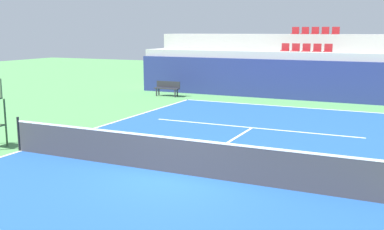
% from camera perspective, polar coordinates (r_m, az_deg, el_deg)
% --- Properties ---
extents(ground_plane, '(80.00, 80.00, 0.00)m').
position_cam_1_polar(ground_plane, '(12.19, -1.88, -7.28)').
color(ground_plane, '#4C8C4C').
extents(court_surface, '(11.00, 24.00, 0.01)m').
position_cam_1_polar(court_surface, '(12.19, -1.88, -7.26)').
color(court_surface, '#1E4C99').
rests_on(court_surface, ground_plane).
extents(baseline_far, '(11.00, 0.10, 0.00)m').
position_cam_1_polar(baseline_far, '(23.20, 11.65, 1.02)').
color(baseline_far, white).
rests_on(baseline_far, court_surface).
extents(sideline_left, '(0.10, 24.00, 0.00)m').
position_cam_1_polar(sideline_left, '(15.36, -20.35, -4.16)').
color(sideline_left, white).
rests_on(sideline_left, court_surface).
extents(service_line_far, '(8.26, 0.10, 0.00)m').
position_cam_1_polar(service_line_far, '(17.94, 7.45, -1.56)').
color(service_line_far, white).
rests_on(service_line_far, court_surface).
extents(centre_service_line, '(0.10, 6.40, 0.00)m').
position_cam_1_polar(centre_service_line, '(15.00, 3.69, -3.87)').
color(centre_service_line, white).
rests_on(centre_service_line, court_surface).
extents(back_wall, '(19.30, 0.30, 2.14)m').
position_cam_1_polar(back_wall, '(25.54, 13.10, 4.21)').
color(back_wall, navy).
rests_on(back_wall, ground_plane).
extents(stands_tier_lower, '(19.30, 2.40, 2.55)m').
position_cam_1_polar(stands_tier_lower, '(26.84, 13.74, 4.90)').
color(stands_tier_lower, '#9E9E99').
rests_on(stands_tier_lower, ground_plane).
extents(stands_tier_upper, '(19.30, 2.40, 3.48)m').
position_cam_1_polar(stands_tier_upper, '(29.15, 14.73, 6.19)').
color(stands_tier_upper, '#9E9E99').
rests_on(stands_tier_upper, ground_plane).
extents(seating_row_lower, '(2.83, 0.44, 0.44)m').
position_cam_1_polar(seating_row_lower, '(26.84, 13.91, 7.90)').
color(seating_row_lower, maroon).
rests_on(seating_row_lower, stands_tier_lower).
extents(seating_row_upper, '(2.83, 0.44, 0.44)m').
position_cam_1_polar(seating_row_upper, '(29.18, 14.94, 9.86)').
color(seating_row_upper, maroon).
rests_on(seating_row_upper, stands_tier_upper).
extents(tennis_net, '(11.08, 0.08, 1.07)m').
position_cam_1_polar(tennis_net, '(12.05, -1.90, -4.97)').
color(tennis_net, black).
rests_on(tennis_net, court_surface).
extents(player_bench, '(1.50, 0.40, 0.85)m').
position_cam_1_polar(player_bench, '(26.44, -3.07, 3.43)').
color(player_bench, '#232328').
rests_on(player_bench, ground_plane).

